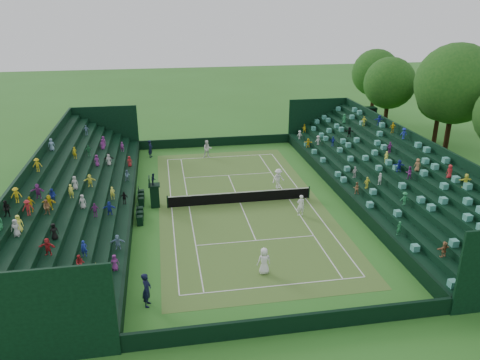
% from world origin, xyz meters
% --- Properties ---
extents(ground, '(160.00, 160.00, 0.00)m').
position_xyz_m(ground, '(0.00, 0.00, 0.00)').
color(ground, '#2E6720').
rests_on(ground, ground).
extents(court_surface, '(12.97, 26.77, 0.01)m').
position_xyz_m(court_surface, '(0.00, 0.00, 0.01)').
color(court_surface, '#34802A').
rests_on(court_surface, ground).
extents(perimeter_wall_north, '(17.17, 0.20, 1.00)m').
position_xyz_m(perimeter_wall_north, '(0.00, 15.88, 0.50)').
color(perimeter_wall_north, black).
rests_on(perimeter_wall_north, ground).
extents(perimeter_wall_south, '(17.17, 0.20, 1.00)m').
position_xyz_m(perimeter_wall_south, '(0.00, -15.88, 0.50)').
color(perimeter_wall_south, black).
rests_on(perimeter_wall_south, ground).
extents(perimeter_wall_east, '(0.20, 31.77, 1.00)m').
position_xyz_m(perimeter_wall_east, '(8.48, 0.00, 0.50)').
color(perimeter_wall_east, black).
rests_on(perimeter_wall_east, ground).
extents(perimeter_wall_west, '(0.20, 31.77, 1.00)m').
position_xyz_m(perimeter_wall_west, '(-8.48, 0.00, 0.50)').
color(perimeter_wall_west, black).
rests_on(perimeter_wall_west, ground).
extents(north_grandstand, '(6.60, 32.00, 4.90)m').
position_xyz_m(north_grandstand, '(12.66, 0.00, 1.55)').
color(north_grandstand, black).
rests_on(north_grandstand, ground).
extents(south_grandstand, '(6.60, 32.00, 4.90)m').
position_xyz_m(south_grandstand, '(-12.66, 0.00, 1.55)').
color(south_grandstand, black).
rests_on(south_grandstand, ground).
extents(tennis_net, '(11.67, 0.10, 1.06)m').
position_xyz_m(tennis_net, '(0.00, 0.00, 0.53)').
color(tennis_net, black).
rests_on(tennis_net, ground).
extents(scoreboard_tower, '(2.00, 1.00, 3.70)m').
position_xyz_m(scoreboard_tower, '(17.75, 16.00, 3.14)').
color(scoreboard_tower, black).
rests_on(scoreboard_tower, ground).
extents(tree_row, '(9.48, 35.43, 11.67)m').
position_xyz_m(tree_row, '(22.43, 9.49, 6.55)').
color(tree_row, black).
rests_on(tree_row, ground).
extents(umpire_chair, '(0.89, 0.89, 2.80)m').
position_xyz_m(umpire_chair, '(-6.76, 0.48, 1.20)').
color(umpire_chair, black).
rests_on(umpire_chair, ground).
extents(courtside_chairs, '(0.47, 5.44, 1.01)m').
position_xyz_m(courtside_chairs, '(-7.87, -0.13, 0.38)').
color(courtside_chairs, black).
rests_on(courtside_chairs, ground).
extents(player_near_west, '(0.88, 0.61, 1.71)m').
position_xyz_m(player_near_west, '(-0.35, -10.45, 0.85)').
color(player_near_west, white).
rests_on(player_near_west, ground).
extents(player_near_east, '(0.64, 0.45, 1.69)m').
position_xyz_m(player_near_east, '(4.14, -3.05, 0.85)').
color(player_near_east, white).
rests_on(player_near_east, ground).
extents(player_far_west, '(0.94, 0.75, 1.83)m').
position_xyz_m(player_far_west, '(-1.34, 12.07, 0.92)').
color(player_far_west, white).
rests_on(player_far_west, ground).
extents(player_far_east, '(1.31, 1.02, 1.79)m').
position_xyz_m(player_far_east, '(3.81, 2.57, 0.89)').
color(player_far_east, white).
rests_on(player_far_east, ground).
extents(line_judge_north, '(0.61, 0.76, 1.83)m').
position_xyz_m(line_judge_north, '(-7.16, 13.13, 0.91)').
color(line_judge_north, black).
rests_on(line_judge_north, ground).
extents(line_judge_south, '(0.60, 0.79, 1.97)m').
position_xyz_m(line_judge_south, '(-7.20, -12.45, 0.99)').
color(line_judge_south, black).
rests_on(line_judge_south, ground).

